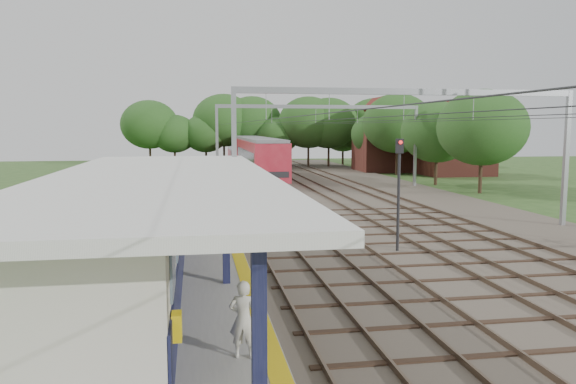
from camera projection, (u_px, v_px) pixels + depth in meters
ground at (507, 359)px, 12.52m from camera, size 160.00×160.00×0.00m
ballast_bed at (340, 195)px, 42.56m from camera, size 18.00×90.00×0.10m
platform at (181, 239)px, 24.99m from camera, size 5.00×52.00×0.35m
yellow_stripe at (231, 234)px, 25.34m from camera, size 0.45×52.00×0.01m
station_building at (129, 226)px, 17.69m from camera, size 3.41×18.00×3.40m
canopy at (162, 178)px, 16.71m from camera, size 6.40×20.00×3.44m
rail_tracks at (307, 194)px, 42.14m from camera, size 11.80×88.00×0.15m
catenary_system at (350, 122)px, 37.21m from camera, size 17.22×88.00×7.00m
tree_band at (282, 129)px, 68.55m from camera, size 31.72×30.88×8.82m
house_near at (455, 147)px, 60.67m from camera, size 7.00×6.12×7.89m
house_far at (392, 144)px, 65.71m from camera, size 8.00×6.12×8.66m
person at (243, 319)px, 11.66m from camera, size 0.68×0.53×1.65m
bicycle at (223, 222)px, 25.39m from camera, size 1.85×1.23×1.08m
train at (251, 153)px, 64.20m from camera, size 3.05×38.02×4.00m
signal_post at (399, 180)px, 22.72m from camera, size 0.37×0.32×4.69m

